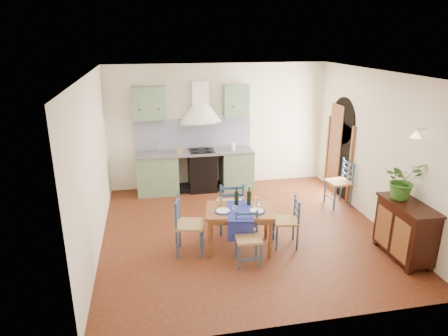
{
  "coord_description": "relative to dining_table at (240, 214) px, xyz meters",
  "views": [
    {
      "loc": [
        -1.61,
        -6.31,
        3.4
      ],
      "look_at": [
        -0.31,
        0.3,
        1.13
      ],
      "focal_mm": 32.0,
      "sensor_mm": 36.0,
      "label": 1
    }
  ],
  "objects": [
    {
      "name": "floor",
      "position": [
        0.21,
        0.54,
        -0.61
      ],
      "size": [
        5.0,
        5.0,
        0.0
      ],
      "primitive_type": "plane",
      "color": "#41170E",
      "rests_on": "ground"
    },
    {
      "name": "left_wall",
      "position": [
        -2.29,
        0.54,
        0.79
      ],
      "size": [
        0.04,
        5.0,
        2.8
      ],
      "primitive_type": "cube",
      "color": "silver",
      "rests_on": "ground"
    },
    {
      "name": "chair_right",
      "position": [
        0.81,
        -0.07,
        -0.17
      ],
      "size": [
        0.46,
        0.46,
        0.85
      ],
      "color": "navy",
      "rests_on": "ground"
    },
    {
      "name": "back_wall",
      "position": [
        -0.25,
        2.83,
        0.44
      ],
      "size": [
        5.0,
        0.96,
        2.8
      ],
      "color": "silver",
      "rests_on": "ground"
    },
    {
      "name": "chair_left",
      "position": [
        -0.86,
        0.01,
        -0.12
      ],
      "size": [
        0.52,
        0.52,
        0.95
      ],
      "color": "navy",
      "rests_on": "ground"
    },
    {
      "name": "dining_table",
      "position": [
        0.0,
        0.0,
        0.0
      ],
      "size": [
        1.2,
        0.94,
        1.01
      ],
      "color": "brown",
      "rests_on": "ground"
    },
    {
      "name": "right_wall",
      "position": [
        2.71,
        0.82,
        0.72
      ],
      "size": [
        0.26,
        5.0,
        2.8
      ],
      "color": "silver",
      "rests_on": "ground"
    },
    {
      "name": "chair_spare",
      "position": [
        2.45,
        1.33,
        -0.12
      ],
      "size": [
        0.48,
        0.48,
        0.95
      ],
      "color": "navy",
      "rests_on": "ground"
    },
    {
      "name": "ceiling",
      "position": [
        0.21,
        0.54,
        2.19
      ],
      "size": [
        5.0,
        5.0,
        0.01
      ],
      "primitive_type": "cube",
      "color": "white",
      "rests_on": "back_wall"
    },
    {
      "name": "potted_plant",
      "position": [
        2.46,
        -0.58,
        0.62
      ],
      "size": [
        0.61,
        0.55,
        0.6
      ],
      "primitive_type": "imported",
      "rotation": [
        0.0,
        0.0,
        0.15
      ],
      "color": "#2F631D",
      "rests_on": "sideboard"
    },
    {
      "name": "chair_near",
      "position": [
        0.02,
        -0.47,
        -0.19
      ],
      "size": [
        0.41,
        0.41,
        0.82
      ],
      "color": "navy",
      "rests_on": "ground"
    },
    {
      "name": "chair_far",
      "position": [
        -0.03,
        0.59,
        -0.11
      ],
      "size": [
        0.48,
        0.48,
        0.97
      ],
      "color": "navy",
      "rests_on": "ground"
    },
    {
      "name": "sideboard",
      "position": [
        2.47,
        -0.8,
        -0.1
      ],
      "size": [
        0.5,
        1.05,
        0.94
      ],
      "color": "black",
      "rests_on": "ground"
    }
  ]
}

